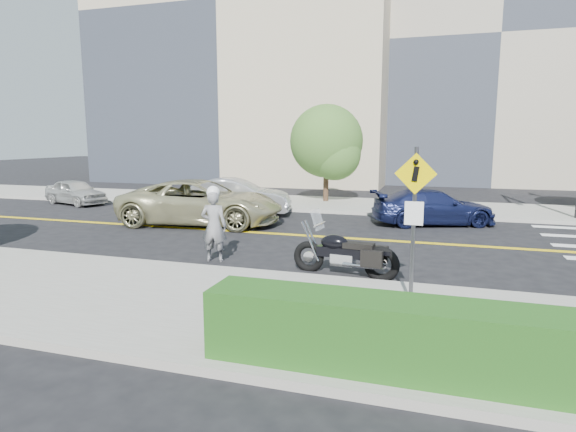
# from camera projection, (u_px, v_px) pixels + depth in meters

# --- Properties ---
(ground_plane) EXTENTS (120.00, 120.00, 0.00)m
(ground_plane) POSITION_uv_depth(u_px,v_px,m) (296.00, 235.00, 16.62)
(ground_plane) COLOR black
(ground_plane) RESTS_ON ground
(sidewalk_near) EXTENTS (60.00, 5.00, 0.15)m
(sidewalk_near) POSITION_uv_depth(u_px,v_px,m) (189.00, 303.00, 9.54)
(sidewalk_near) COLOR #9E9B91
(sidewalk_near) RESTS_ON ground_plane
(sidewalk_far) EXTENTS (60.00, 5.00, 0.15)m
(sidewalk_far) POSITION_uv_depth(u_px,v_px,m) (339.00, 205.00, 23.67)
(sidewalk_far) COLOR #9E9B91
(sidewalk_far) RESTS_ON ground_plane
(building_left) EXTENTS (22.00, 14.00, 25.00)m
(building_left) POSITION_uv_depth(u_px,v_px,m) (254.00, 22.00, 38.30)
(building_left) COLOR tan
(building_left) RESTS_ON ground_plane
(building_mid) EXTENTS (18.00, 14.00, 20.00)m
(building_mid) POSITION_uv_depth(u_px,v_px,m) (491.00, 51.00, 37.14)
(building_mid) COLOR #A39984
(building_mid) RESTS_ON ground_plane
(hedge) EXTENTS (9.00, 0.90, 1.00)m
(hedge) POSITION_uv_depth(u_px,v_px,m) (546.00, 354.00, 5.98)
(hedge) COLOR #235619
(hedge) RESTS_ON sidewalk_near
(pedestrian_sign) EXTENTS (0.78, 0.08, 3.00)m
(pedestrian_sign) POSITION_uv_depth(u_px,v_px,m) (414.00, 210.00, 9.12)
(pedestrian_sign) COLOR #4C4C51
(pedestrian_sign) RESTS_ON sidewalk_near
(motorcyclist) EXTENTS (0.76, 0.55, 2.06)m
(motorcyclist) POSITION_uv_depth(u_px,v_px,m) (214.00, 224.00, 12.90)
(motorcyclist) COLOR #A4A5A9
(motorcyclist) RESTS_ON ground
(motorcycle) EXTENTS (2.65, 1.07, 1.57)m
(motorcycle) POSITION_uv_depth(u_px,v_px,m) (345.00, 243.00, 11.66)
(motorcycle) COLOR black
(motorcycle) RESTS_ON ground
(suv) EXTENTS (6.54, 3.61, 1.73)m
(suv) POSITION_uv_depth(u_px,v_px,m) (202.00, 202.00, 18.53)
(suv) COLOR #B7B386
(suv) RESTS_ON ground
(parked_car_white) EXTENTS (3.99, 2.53, 1.26)m
(parked_car_white) POSITION_uv_depth(u_px,v_px,m) (76.00, 192.00, 24.27)
(parked_car_white) COLOR silver
(parked_car_white) RESTS_ON ground
(parked_car_silver) EXTENTS (5.05, 2.64, 1.58)m
(parked_car_silver) POSITION_uv_depth(u_px,v_px,m) (235.00, 197.00, 20.90)
(parked_car_silver) COLOR #A2A4AA
(parked_car_silver) RESTS_ON ground
(parked_car_blue) EXTENTS (5.03, 3.42, 1.35)m
(parked_car_blue) POSITION_uv_depth(u_px,v_px,m) (433.00, 207.00, 18.55)
(parked_car_blue) COLOR #19204C
(parked_car_blue) RESTS_ON ground
(tree_far_a) EXTENTS (3.65, 3.65, 4.99)m
(tree_far_a) POSITION_uv_depth(u_px,v_px,m) (326.00, 141.00, 24.05)
(tree_far_a) COLOR #382619
(tree_far_a) RESTS_ON ground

